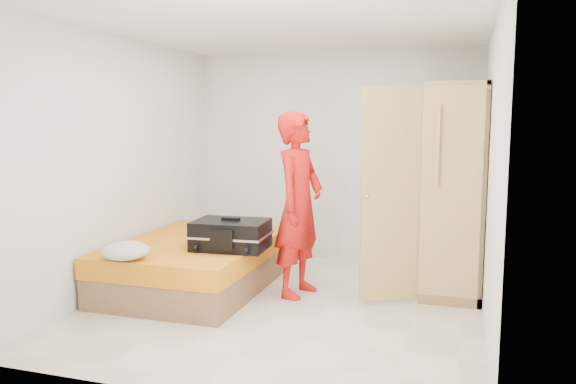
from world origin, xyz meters
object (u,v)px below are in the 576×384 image
(suitcase, at_px, (231,235))
(wardrobe, at_px, (449,194))
(person, at_px, (299,204))
(round_cushion, at_px, (126,251))
(bed, at_px, (196,264))

(suitcase, bearing_deg, wardrobe, 21.00)
(person, bearing_deg, round_cushion, 137.53)
(person, distance_m, round_cushion, 1.70)
(suitcase, distance_m, round_cushion, 1.00)
(wardrobe, distance_m, suitcase, 2.24)
(suitcase, bearing_deg, bed, 151.90)
(bed, xyz_separation_m, suitcase, (0.49, -0.22, 0.39))
(bed, height_order, suitcase, suitcase)
(round_cushion, bearing_deg, wardrobe, 30.19)
(bed, relative_size, round_cushion, 4.76)
(bed, height_order, wardrobe, wardrobe)
(bed, distance_m, person, 1.28)
(bed, height_order, person, person)
(wardrobe, xyz_separation_m, round_cushion, (-2.75, -1.60, -0.42))
(bed, relative_size, suitcase, 2.69)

